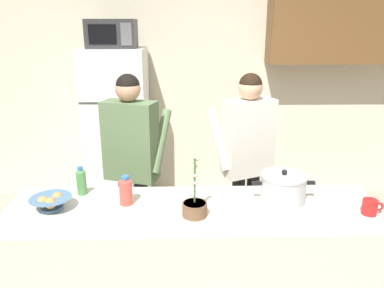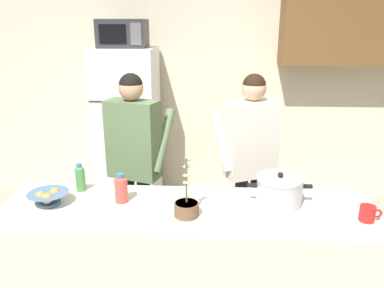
{
  "view_description": "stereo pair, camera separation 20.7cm",
  "coord_description": "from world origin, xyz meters",
  "px_view_note": "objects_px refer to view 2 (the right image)",
  "views": [
    {
      "loc": [
        -0.07,
        -2.14,
        2.03
      ],
      "look_at": [
        0.0,
        0.55,
        1.17
      ],
      "focal_mm": 35.56,
      "sensor_mm": 36.0,
      "label": 1
    },
    {
      "loc": [
        0.14,
        -2.14,
        2.03
      ],
      "look_at": [
        0.0,
        0.55,
        1.17
      ],
      "focal_mm": 35.56,
      "sensor_mm": 36.0,
      "label": 2
    }
  ],
  "objects_px": {
    "bottle_near_edge": "(121,188)",
    "refrigerator": "(129,131)",
    "cooking_pot": "(279,190)",
    "bread_bowl": "(48,197)",
    "person_by_sink": "(250,149)",
    "potted_orchid": "(186,206)",
    "microwave": "(123,33)",
    "person_near_pot": "(135,150)",
    "bottle_mid_counter": "(80,177)",
    "coffee_mug": "(368,213)"
  },
  "relations": [
    {
      "from": "bottle_near_edge",
      "to": "refrigerator",
      "type": "bearing_deg",
      "value": 100.72
    },
    {
      "from": "cooking_pot",
      "to": "bread_bowl",
      "type": "height_order",
      "value": "cooking_pot"
    },
    {
      "from": "person_by_sink",
      "to": "potted_orchid",
      "type": "bearing_deg",
      "value": -116.47
    },
    {
      "from": "microwave",
      "to": "cooking_pot",
      "type": "distance_m",
      "value": 2.37
    },
    {
      "from": "bread_bowl",
      "to": "refrigerator",
      "type": "bearing_deg",
      "value": 86.22
    },
    {
      "from": "person_near_pot",
      "to": "bread_bowl",
      "type": "xyz_separation_m",
      "value": [
        -0.41,
        -0.77,
        -0.07
      ]
    },
    {
      "from": "cooking_pot",
      "to": "bottle_mid_counter",
      "type": "distance_m",
      "value": 1.34
    },
    {
      "from": "cooking_pot",
      "to": "bottle_near_edge",
      "type": "distance_m",
      "value": 1.01
    },
    {
      "from": "person_by_sink",
      "to": "potted_orchid",
      "type": "distance_m",
      "value": 1.06
    },
    {
      "from": "microwave",
      "to": "potted_orchid",
      "type": "distance_m",
      "value": 2.27
    },
    {
      "from": "bottle_near_edge",
      "to": "potted_orchid",
      "type": "height_order",
      "value": "potted_orchid"
    },
    {
      "from": "person_near_pot",
      "to": "refrigerator",
      "type": "bearing_deg",
      "value": 104.91
    },
    {
      "from": "refrigerator",
      "to": "bread_bowl",
      "type": "relative_size",
      "value": 6.89
    },
    {
      "from": "cooking_pot",
      "to": "bottle_mid_counter",
      "type": "relative_size",
      "value": 2.06
    },
    {
      "from": "refrigerator",
      "to": "microwave",
      "type": "bearing_deg",
      "value": -89.93
    },
    {
      "from": "cooking_pot",
      "to": "bottle_mid_counter",
      "type": "xyz_separation_m",
      "value": [
        -1.33,
        0.13,
        0.0
      ]
    },
    {
      "from": "microwave",
      "to": "refrigerator",
      "type": "bearing_deg",
      "value": 90.07
    },
    {
      "from": "coffee_mug",
      "to": "bottle_mid_counter",
      "type": "relative_size",
      "value": 0.66
    },
    {
      "from": "bread_bowl",
      "to": "bottle_near_edge",
      "type": "distance_m",
      "value": 0.46
    },
    {
      "from": "person_by_sink",
      "to": "bottle_near_edge",
      "type": "height_order",
      "value": "person_by_sink"
    },
    {
      "from": "person_by_sink",
      "to": "bread_bowl",
      "type": "height_order",
      "value": "person_by_sink"
    },
    {
      "from": "person_by_sink",
      "to": "cooking_pot",
      "type": "relative_size",
      "value": 4.05
    },
    {
      "from": "coffee_mug",
      "to": "bread_bowl",
      "type": "relative_size",
      "value": 0.51
    },
    {
      "from": "potted_orchid",
      "to": "bread_bowl",
      "type": "bearing_deg",
      "value": 173.55
    },
    {
      "from": "refrigerator",
      "to": "person_by_sink",
      "type": "height_order",
      "value": "refrigerator"
    },
    {
      "from": "person_by_sink",
      "to": "bread_bowl",
      "type": "bearing_deg",
      "value": -148.06
    },
    {
      "from": "bread_bowl",
      "to": "potted_orchid",
      "type": "height_order",
      "value": "potted_orchid"
    },
    {
      "from": "bottle_near_edge",
      "to": "coffee_mug",
      "type": "bearing_deg",
      "value": -6.56
    },
    {
      "from": "person_near_pot",
      "to": "potted_orchid",
      "type": "bearing_deg",
      "value": -61.0
    },
    {
      "from": "person_by_sink",
      "to": "coffee_mug",
      "type": "relative_size",
      "value": 12.63
    },
    {
      "from": "coffee_mug",
      "to": "potted_orchid",
      "type": "height_order",
      "value": "potted_orchid"
    },
    {
      "from": "person_by_sink",
      "to": "bottle_mid_counter",
      "type": "xyz_separation_m",
      "value": [
        -1.22,
        -0.62,
        -0.02
      ]
    },
    {
      "from": "refrigerator",
      "to": "potted_orchid",
      "type": "height_order",
      "value": "refrigerator"
    },
    {
      "from": "microwave",
      "to": "person_by_sink",
      "type": "distance_m",
      "value": 1.81
    },
    {
      "from": "bread_bowl",
      "to": "bottle_near_edge",
      "type": "relative_size",
      "value": 1.33
    },
    {
      "from": "person_near_pot",
      "to": "cooking_pot",
      "type": "height_order",
      "value": "person_near_pot"
    },
    {
      "from": "microwave",
      "to": "bottle_near_edge",
      "type": "bearing_deg",
      "value": -79.15
    },
    {
      "from": "microwave",
      "to": "person_near_pot",
      "type": "height_order",
      "value": "microwave"
    },
    {
      "from": "bottle_mid_counter",
      "to": "potted_orchid",
      "type": "relative_size",
      "value": 0.53
    },
    {
      "from": "coffee_mug",
      "to": "bottle_mid_counter",
      "type": "bearing_deg",
      "value": 169.73
    },
    {
      "from": "bottle_mid_counter",
      "to": "potted_orchid",
      "type": "height_order",
      "value": "potted_orchid"
    },
    {
      "from": "cooking_pot",
      "to": "coffee_mug",
      "type": "height_order",
      "value": "cooking_pot"
    },
    {
      "from": "potted_orchid",
      "to": "cooking_pot",
      "type": "bearing_deg",
      "value": 17.99
    },
    {
      "from": "coffee_mug",
      "to": "bottle_near_edge",
      "type": "relative_size",
      "value": 0.67
    },
    {
      "from": "bottle_near_edge",
      "to": "bottle_mid_counter",
      "type": "distance_m",
      "value": 0.36
    },
    {
      "from": "cooking_pot",
      "to": "coffee_mug",
      "type": "distance_m",
      "value": 0.52
    },
    {
      "from": "person_by_sink",
      "to": "coffee_mug",
      "type": "height_order",
      "value": "person_by_sink"
    },
    {
      "from": "person_near_pot",
      "to": "bottle_near_edge",
      "type": "height_order",
      "value": "person_near_pot"
    },
    {
      "from": "coffee_mug",
      "to": "potted_orchid",
      "type": "xyz_separation_m",
      "value": [
        -1.07,
        0.01,
        0.01
      ]
    },
    {
      "from": "bread_bowl",
      "to": "potted_orchid",
      "type": "distance_m",
      "value": 0.89
    }
  ]
}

